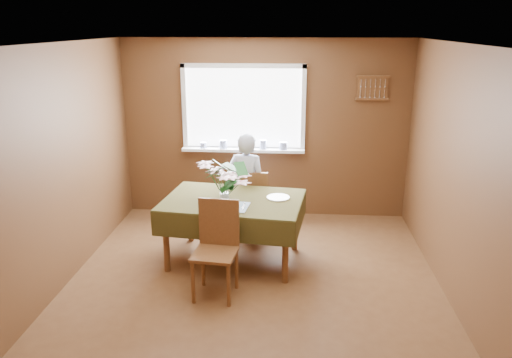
# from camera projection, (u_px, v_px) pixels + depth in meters

# --- Properties ---
(floor) EXTENTS (4.50, 4.50, 0.00)m
(floor) POSITION_uv_depth(u_px,v_px,m) (252.00, 290.00, 5.24)
(floor) COLOR brown
(floor) RESTS_ON ground
(ceiling) EXTENTS (4.50, 4.50, 0.00)m
(ceiling) POSITION_uv_depth(u_px,v_px,m) (251.00, 44.00, 4.50)
(ceiling) COLOR white
(ceiling) RESTS_ON wall_back
(wall_back) EXTENTS (4.00, 0.00, 4.00)m
(wall_back) POSITION_uv_depth(u_px,v_px,m) (265.00, 130.00, 7.01)
(wall_back) COLOR brown
(wall_back) RESTS_ON floor
(wall_front) EXTENTS (4.00, 0.00, 4.00)m
(wall_front) POSITION_uv_depth(u_px,v_px,m) (218.00, 296.00, 2.73)
(wall_front) COLOR brown
(wall_front) RESTS_ON floor
(wall_left) EXTENTS (0.00, 4.50, 4.50)m
(wall_left) POSITION_uv_depth(u_px,v_px,m) (54.00, 172.00, 5.01)
(wall_left) COLOR brown
(wall_left) RESTS_ON floor
(wall_right) EXTENTS (0.00, 4.50, 4.50)m
(wall_right) POSITION_uv_depth(u_px,v_px,m) (462.00, 181.00, 4.73)
(wall_right) COLOR brown
(wall_right) RESTS_ON floor
(window_assembly) EXTENTS (1.72, 0.20, 1.22)m
(window_assembly) POSITION_uv_depth(u_px,v_px,m) (244.00, 123.00, 6.95)
(window_assembly) COLOR white
(window_assembly) RESTS_ON wall_back
(spoon_rack) EXTENTS (0.44, 0.05, 0.33)m
(spoon_rack) POSITION_uv_depth(u_px,v_px,m) (373.00, 88.00, 6.70)
(spoon_rack) COLOR brown
(spoon_rack) RESTS_ON wall_back
(dining_table) EXTENTS (1.69, 1.25, 0.77)m
(dining_table) POSITION_uv_depth(u_px,v_px,m) (233.00, 207.00, 5.72)
(dining_table) COLOR brown
(dining_table) RESTS_ON floor
(chair_far) EXTENTS (0.41, 0.42, 0.89)m
(chair_far) POSITION_uv_depth(u_px,v_px,m) (253.00, 200.00, 6.47)
(chair_far) COLOR brown
(chair_far) RESTS_ON floor
(chair_near) EXTENTS (0.46, 0.46, 0.99)m
(chair_near) POSITION_uv_depth(u_px,v_px,m) (217.00, 244.00, 5.06)
(chair_near) COLOR brown
(chair_near) RESTS_ON floor
(seated_woman) EXTENTS (0.56, 0.42, 1.38)m
(seated_woman) POSITION_uv_depth(u_px,v_px,m) (247.00, 186.00, 6.38)
(seated_woman) COLOR white
(seated_woman) RESTS_ON floor
(flower_bouquet) EXTENTS (0.53, 0.53, 0.45)m
(flower_bouquet) POSITION_uv_depth(u_px,v_px,m) (224.00, 179.00, 5.45)
(flower_bouquet) COLOR white
(flower_bouquet) RESTS_ON dining_table
(side_plate) EXTENTS (0.36, 0.36, 0.01)m
(side_plate) POSITION_uv_depth(u_px,v_px,m) (278.00, 197.00, 5.72)
(side_plate) COLOR white
(side_plate) RESTS_ON dining_table
(table_knife) EXTENTS (0.02, 0.22, 0.00)m
(table_knife) POSITION_uv_depth(u_px,v_px,m) (244.00, 205.00, 5.47)
(table_knife) COLOR silver
(table_knife) RESTS_ON dining_table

